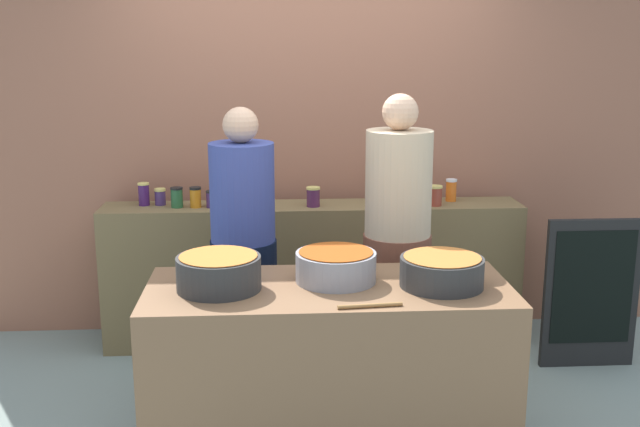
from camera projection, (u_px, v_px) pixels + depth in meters
name	position (u px, v px, depth m)	size (l,w,h in m)	color
ground	(324.00, 421.00, 3.99)	(12.00, 12.00, 0.00)	gray
storefront_wall	(310.00, 111.00, 5.05)	(4.80, 0.12, 3.00)	#965E46
display_shelf	(313.00, 274.00, 4.95)	(2.70, 0.36, 0.93)	brown
prep_table	(328.00, 371.00, 3.60)	(1.70, 0.70, 0.85)	brown
preserve_jar_0	(144.00, 194.00, 4.81)	(0.07, 0.07, 0.15)	#3E1B54
preserve_jar_1	(160.00, 197.00, 4.83)	(0.07, 0.07, 0.11)	#432B5D
preserve_jar_2	(177.00, 197.00, 4.75)	(0.08, 0.08, 0.13)	#275A31
preserve_jar_3	(196.00, 197.00, 4.75)	(0.07, 0.07, 0.13)	orange
preserve_jar_4	(212.00, 199.00, 4.76)	(0.08, 0.08, 0.11)	#40275E
preserve_jar_5	(313.00, 197.00, 4.78)	(0.09, 0.09, 0.13)	#4B2143
preserve_jar_6	(392.00, 194.00, 4.86)	(0.09, 0.09, 0.12)	yellow
preserve_jar_7	(435.00, 196.00, 4.81)	(0.09, 0.09, 0.13)	brown
preserve_jar_8	(451.00, 190.00, 4.94)	(0.07, 0.07, 0.15)	orange
cooking_pot_left	(219.00, 273.00, 3.44)	(0.39, 0.39, 0.16)	#2D2D2D
cooking_pot_center	(336.00, 266.00, 3.56)	(0.38, 0.38, 0.15)	gray
cooking_pot_right	(442.00, 272.00, 3.49)	(0.39, 0.39, 0.14)	#2D2D2D
wooden_spoon	(370.00, 306.00, 3.22)	(0.02, 0.02, 0.28)	#9E703D
cook_with_tongs	(244.00, 267.00, 4.20)	(0.37, 0.37, 1.62)	black
cook_in_cap	(397.00, 264.00, 4.15)	(0.37, 0.37, 1.70)	brown
chalkboard_sign	(591.00, 293.00, 4.57)	(0.58, 0.05, 0.93)	black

